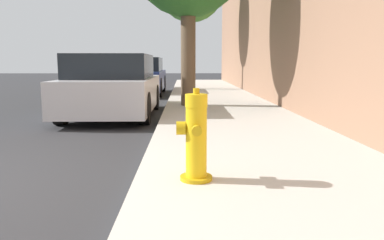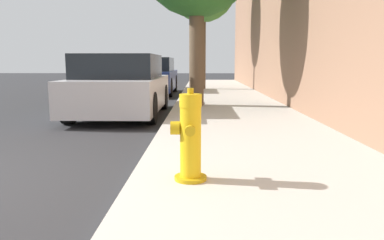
% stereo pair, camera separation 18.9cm
% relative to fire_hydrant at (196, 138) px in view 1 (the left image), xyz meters
% --- Properties ---
extents(sidewalk_slab, '(2.77, 40.00, 0.14)m').
position_rel_fire_hydrant_xyz_m(sidewalk_slab, '(0.82, 0.15, -0.45)').
color(sidewalk_slab, beige).
rests_on(sidewalk_slab, ground_plane).
extents(fire_hydrant, '(0.32, 0.32, 0.83)m').
position_rel_fire_hydrant_xyz_m(fire_hydrant, '(0.00, 0.00, 0.00)').
color(fire_hydrant, '#C39C11').
rests_on(fire_hydrant, sidewalk_slab).
extents(parked_car_near, '(1.81, 3.82, 1.37)m').
position_rel_fire_hydrant_xyz_m(parked_car_near, '(-1.68, 5.08, 0.14)').
color(parked_car_near, '#B7B7BC').
rests_on(parked_car_near, ground_plane).
extents(parked_car_mid, '(1.73, 4.16, 1.38)m').
position_rel_fire_hydrant_xyz_m(parked_car_mid, '(-1.76, 10.97, 0.15)').
color(parked_car_mid, navy).
rests_on(parked_car_mid, ground_plane).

